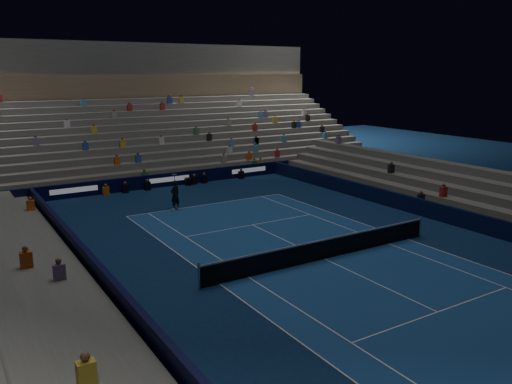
{
  "coord_description": "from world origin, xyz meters",
  "views": [
    {
      "loc": [
        -14.6,
        -17.48,
        8.44
      ],
      "look_at": [
        0.0,
        6.0,
        2.0
      ],
      "focal_mm": 36.26,
      "sensor_mm": 36.0,
      "label": 1
    }
  ],
  "objects": [
    {
      "name": "grandstand_east",
      "position": [
        13.17,
        0.0,
        0.92
      ],
      "size": [
        5.0,
        37.0,
        2.5
      ],
      "color": "slate",
      "rests_on": "ground"
    },
    {
      "name": "sponsor_barrier_east",
      "position": [
        9.7,
        0.0,
        0.5
      ],
      "size": [
        0.25,
        37.0,
        1.0
      ],
      "primitive_type": "cube",
      "color": "black",
      "rests_on": "ground"
    },
    {
      "name": "broadcast_camera",
      "position": [
        1.36,
        18.04,
        0.29
      ],
      "size": [
        0.5,
        0.9,
        0.55
      ],
      "color": "black",
      "rests_on": "ground"
    },
    {
      "name": "tennis_net",
      "position": [
        0.0,
        0.0,
        0.5
      ],
      "size": [
        12.9,
        0.1,
        1.1
      ],
      "color": "#B2B2B7",
      "rests_on": "ground"
    },
    {
      "name": "grandstand_west",
      "position": [
        -13.17,
        0.0,
        0.92
      ],
      "size": [
        5.0,
        37.0,
        2.5
      ],
      "color": "slate",
      "rests_on": "ground"
    },
    {
      "name": "tennis_player",
      "position": [
        -2.35,
        11.79,
        0.94
      ],
      "size": [
        0.8,
        0.66,
        1.89
      ],
      "primitive_type": "imported",
      "rotation": [
        0.0,
        0.0,
        3.49
      ],
      "color": "black",
      "rests_on": "ground"
    },
    {
      "name": "court_surface",
      "position": [
        0.0,
        0.0,
        0.01
      ],
      "size": [
        10.97,
        23.77,
        0.01
      ],
      "primitive_type": "cube",
      "color": "navy",
      "rests_on": "ground"
    },
    {
      "name": "sponsor_barrier_far",
      "position": [
        0.0,
        18.5,
        0.5
      ],
      "size": [
        44.0,
        0.25,
        1.0
      ],
      "primitive_type": "cube",
      "color": "black",
      "rests_on": "ground"
    },
    {
      "name": "sponsor_barrier_west",
      "position": [
        -9.7,
        0.0,
        0.5
      ],
      "size": [
        0.25,
        37.0,
        1.0
      ],
      "primitive_type": "cube",
      "color": "#080A32",
      "rests_on": "ground"
    },
    {
      "name": "grandstand_main",
      "position": [
        0.0,
        27.9,
        3.38
      ],
      "size": [
        44.0,
        15.2,
        11.2
      ],
      "color": "slate",
      "rests_on": "ground"
    },
    {
      "name": "ground",
      "position": [
        0.0,
        0.0,
        0.0
      ],
      "size": [
        90.0,
        90.0,
        0.0
      ],
      "primitive_type": "plane",
      "color": "#0C244A",
      "rests_on": "ground"
    }
  ]
}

